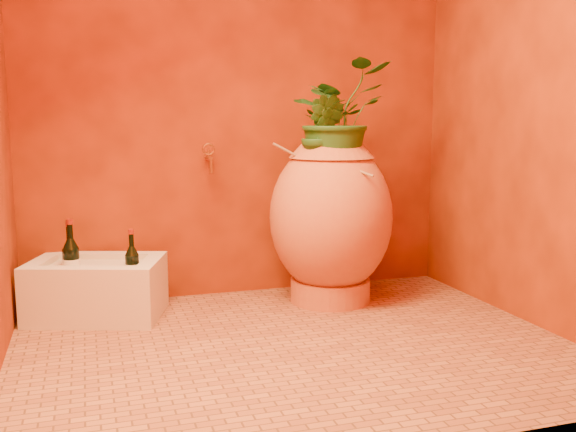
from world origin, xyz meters
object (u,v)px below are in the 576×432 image
object	(u,v)px
wine_bottle_b	(71,262)
wall_tap	(209,157)
wine_bottle_a	(72,262)
wine_bottle_c	(132,267)
stone_basin	(97,290)
amphora	(331,216)

from	to	relation	value
wine_bottle_b	wall_tap	world-z (taller)	wall_tap
wall_tap	wine_bottle_a	bearing A→B (deg)	-168.99
wine_bottle_c	wall_tap	size ratio (longest dim) A/B	1.83
stone_basin	wall_tap	distance (m)	0.95
wall_tap	amphora	bearing A→B (deg)	-23.24
stone_basin	wine_bottle_a	distance (m)	0.19
stone_basin	wall_tap	bearing A→B (deg)	16.07
wine_bottle_a	wine_bottle_c	bearing A→B (deg)	-22.84
wine_bottle_a	wall_tap	xyz separation A→B (m)	(0.76, 0.15, 0.53)
wine_bottle_b	wine_bottle_c	xyz separation A→B (m)	(0.30, -0.14, -0.01)
amphora	wine_bottle_b	size ratio (longest dim) A/B	2.92
amphora	wall_tap	xyz separation A→B (m)	(-0.63, 0.27, 0.33)
stone_basin	wine_bottle_b	distance (m)	0.20
stone_basin	wine_bottle_b	xyz separation A→B (m)	(-0.13, 0.05, 0.14)
wall_tap	wine_bottle_b	bearing A→B (deg)	-170.11
stone_basin	amphora	bearing A→B (deg)	-3.95
wine_bottle_c	wall_tap	xyz separation A→B (m)	(0.46, 0.27, 0.54)
wine_bottle_a	wine_bottle_c	size ratio (longest dim) A/B	1.16
amphora	wine_bottle_a	bearing A→B (deg)	174.90
stone_basin	wine_bottle_b	size ratio (longest dim) A/B	2.27
wine_bottle_b	wall_tap	distance (m)	0.94
amphora	wine_bottle_b	distance (m)	1.42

